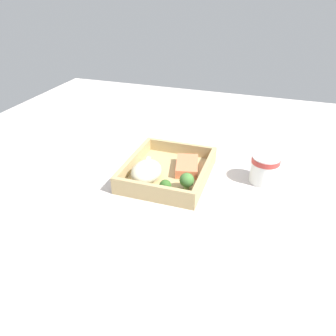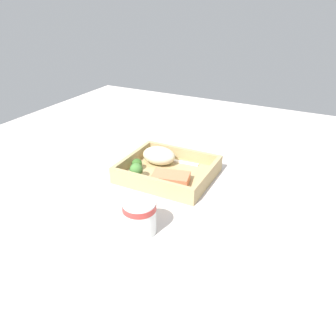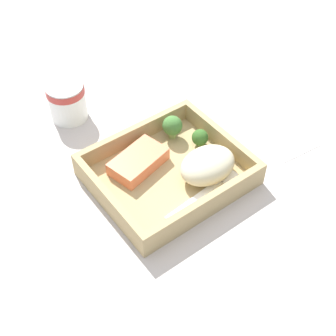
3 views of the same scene
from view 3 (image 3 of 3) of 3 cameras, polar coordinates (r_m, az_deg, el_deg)
The scene contains 10 objects.
ground_plane at distance 83.01cm, azimuth 0.00°, elevation -1.74°, with size 160.00×160.00×2.00cm, color beige.
takeout_tray at distance 81.81cm, azimuth 0.00°, elevation -1.00°, with size 25.28×21.72×1.20cm, color tan.
tray_rim at distance 80.07cm, azimuth 0.00°, elevation 0.13°, with size 25.28×21.72×3.52cm.
salmon_fillet at distance 81.83cm, azimuth -3.64°, elevation 0.80°, with size 10.05×5.91×2.50cm, color #EA774F.
mashed_potatoes at distance 79.61cm, azimuth 4.85°, elevation 0.35°, with size 10.23×7.68×5.02cm, color beige.
broccoli_floret_1 at distance 86.13cm, azimuth 0.53°, elevation 5.13°, with size 3.70×3.70×4.66cm.
broccoli_floret_2 at distance 85.34cm, azimuth 3.93°, elevation 3.71°, with size 3.05×3.05×3.40cm.
fork at distance 78.71cm, azimuth 4.67°, elevation -2.87°, with size 15.88×3.01×0.44cm.
paper_cup at distance 93.43cm, azimuth -12.23°, elevation 8.14°, with size 7.41×7.41×7.64cm.
receipt_slip at distance 93.50cm, azimuth 13.03°, elevation 4.65°, with size 8.94×15.53×0.24cm, color white.
Camera 3 is at (-32.61, -43.71, 61.59)cm, focal length 50.00 mm.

